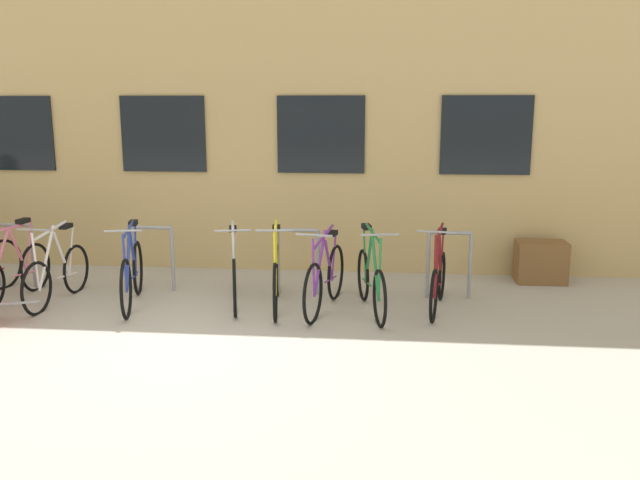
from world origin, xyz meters
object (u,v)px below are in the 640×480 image
object	(u,v)px
bicycle_maroon	(438,280)
bicycle_blue	(132,274)
bicycle_purple	(325,279)
bicycle_silver	(234,273)
bicycle_pink	(12,272)
bicycle_yellow	(276,276)
bicycle_green	(371,281)
planter_box	(541,262)
bicycle_white	(57,274)

from	to	relation	value
bicycle_maroon	bicycle_blue	distance (m)	3.87
bicycle_purple	bicycle_silver	bearing A→B (deg)	172.04
bicycle_pink	bicycle_purple	world-z (taller)	bicycle_purple
bicycle_silver	bicycle_pink	bearing A→B (deg)	-176.98
bicycle_blue	bicycle_yellow	xyz separation A→B (m)	(1.84, 0.10, -0.01)
bicycle_maroon	bicycle_yellow	size ratio (longest dim) A/B	0.89
bicycle_green	bicycle_maroon	bearing A→B (deg)	11.86
bicycle_pink	bicycle_green	distance (m)	4.67
bicycle_silver	bicycle_green	distance (m)	1.77
bicycle_green	planter_box	distance (m)	2.90
bicycle_yellow	planter_box	distance (m)	3.91
bicycle_pink	bicycle_blue	size ratio (longest dim) A/B	0.95
bicycle_green	planter_box	world-z (taller)	bicycle_green
bicycle_blue	bicycle_maroon	bearing A→B (deg)	2.71
bicycle_pink	bicycle_green	size ratio (longest dim) A/B	0.97
bicycle_maroon	bicycle_blue	xyz separation A→B (m)	(-3.87, -0.18, 0.03)
bicycle_green	bicycle_yellow	distance (m)	1.20
bicycle_green	bicycle_purple	bearing A→B (deg)	177.85
bicycle_green	bicycle_silver	bearing A→B (deg)	173.91
bicycle_blue	bicycle_yellow	world-z (taller)	bicycle_yellow
bicycle_pink	bicycle_silver	xyz separation A→B (m)	(2.91, 0.15, 0.01)
bicycle_silver	bicycle_purple	size ratio (longest dim) A/B	0.98
bicycle_pink	bicycle_maroon	xyz separation A→B (m)	(5.50, 0.14, -0.01)
bicycle_pink	bicycle_yellow	bearing A→B (deg)	0.99
bicycle_pink	bicycle_yellow	size ratio (longest dim) A/B	0.94
bicycle_pink	bicycle_yellow	world-z (taller)	bicycle_yellow
bicycle_maroon	bicycle_green	xyz separation A→B (m)	(-0.83, -0.17, 0.02)
bicycle_silver	bicycle_white	xyz separation A→B (m)	(-2.28, -0.18, -0.01)
bicycle_silver	planter_box	bearing A→B (deg)	18.85
bicycle_purple	bicycle_yellow	world-z (taller)	bicycle_yellow
bicycle_green	bicycle_yellow	world-z (taller)	bicycle_yellow
bicycle_maroon	bicycle_white	xyz separation A→B (m)	(-4.87, -0.17, 0.01)
bicycle_purple	bicycle_green	distance (m)	0.57
bicycle_pink	bicycle_green	xyz separation A→B (m)	(4.67, -0.03, 0.01)
bicycle_silver	bicycle_yellow	distance (m)	0.57
bicycle_maroon	bicycle_blue	size ratio (longest dim) A/B	0.91
bicycle_maroon	bicycle_pink	bearing A→B (deg)	-178.54
bicycle_pink	bicycle_blue	world-z (taller)	bicycle_blue
bicycle_yellow	bicycle_green	bearing A→B (deg)	-4.51
bicycle_silver	bicycle_green	size ratio (longest dim) A/B	0.99
bicycle_yellow	bicycle_maroon	bearing A→B (deg)	2.27
bicycle_yellow	bicycle_purple	bearing A→B (deg)	-6.66
bicycle_green	bicycle_pink	bearing A→B (deg)	179.58
bicycle_pink	bicycle_purple	size ratio (longest dim) A/B	0.95
bicycle_maroon	bicycle_blue	bearing A→B (deg)	-177.29
bicycle_white	bicycle_pink	bearing A→B (deg)	177.18
bicycle_blue	bicycle_purple	distance (m)	2.47
bicycle_silver	bicycle_yellow	world-z (taller)	bicycle_yellow
bicycle_pink	planter_box	size ratio (longest dim) A/B	2.38
bicycle_maroon	bicycle_white	distance (m)	4.88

